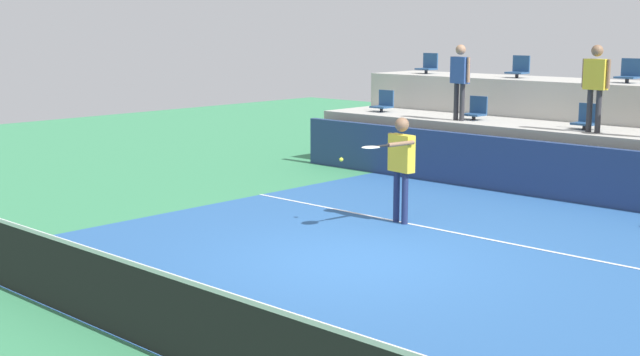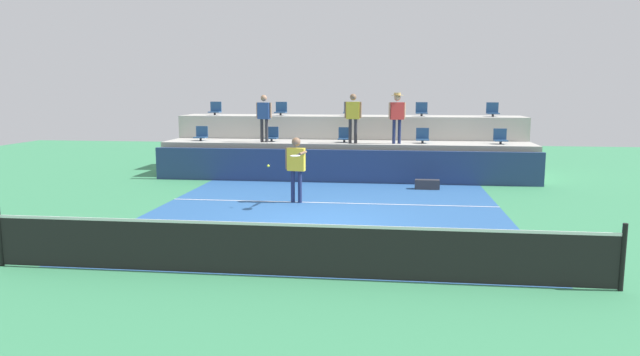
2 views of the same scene
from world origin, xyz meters
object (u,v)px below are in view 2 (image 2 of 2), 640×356
object	(u,v)px
stadium_chair_lower_left	(272,135)
stadium_chair_upper_right	(422,110)
stadium_chair_lower_far_right	(500,138)
stadium_chair_upper_far_left	(215,109)
spectator_with_hat	(397,113)
stadium_chair_lower_center	(344,136)
equipment_bag	(427,184)
stadium_chair_upper_center	(350,110)
tennis_player	(296,163)
tennis_ball	(268,166)
spectator_leaning_on_rail	(353,114)
spectator_in_grey	(264,114)
stadium_chair_upper_far_right	(493,111)
stadium_chair_lower_right	(423,137)
stadium_chair_upper_left	(281,110)
stadium_chair_lower_far_left	(201,135)

from	to	relation	value
stadium_chair_lower_left	stadium_chair_upper_right	size ratio (longest dim) A/B	1.00
stadium_chair_lower_far_right	stadium_chair_upper_right	bearing A→B (deg)	145.27
stadium_chair_upper_far_left	spectator_with_hat	xyz separation A→B (m)	(7.07, -2.18, 0.00)
stadium_chair_lower_center	stadium_chair_upper_right	world-z (taller)	stadium_chair_upper_right
equipment_bag	stadium_chair_upper_center	bearing A→B (deg)	124.45
stadium_chair_upper_right	tennis_player	xyz separation A→B (m)	(-3.67, -6.71, -1.20)
stadium_chair_lower_center	stadium_chair_upper_far_left	size ratio (longest dim) A/B	1.00
stadium_chair_upper_far_left	tennis_player	xyz separation A→B (m)	(4.34, -6.71, -1.20)
stadium_chair_lower_far_right	stadium_chair_upper_right	distance (m)	3.27
stadium_chair_lower_left	stadium_chair_upper_far_left	distance (m)	3.30
stadium_chair_lower_left	tennis_ball	xyz separation A→B (m)	(1.10, -5.72, -0.34)
stadium_chair_upper_far_left	spectator_leaning_on_rail	distance (m)	5.98
stadium_chair_upper_far_left	tennis_player	bearing A→B (deg)	-57.11
tennis_ball	spectator_in_grey	bearing A→B (deg)	103.62
stadium_chair_upper_far_right	stadium_chair_upper_center	bearing A→B (deg)	180.00
stadium_chair_lower_right	stadium_chair_upper_left	xyz separation A→B (m)	(-5.35, 1.80, 0.85)
stadium_chair_upper_center	tennis_player	bearing A→B (deg)	-98.08
stadium_chair_lower_right	spectator_with_hat	xyz separation A→B (m)	(-0.90, -0.38, 0.85)
stadium_chair_upper_left	tennis_ball	distance (m)	7.69
stadium_chair_lower_center	tennis_player	bearing A→B (deg)	-100.56
stadium_chair_lower_far_right	stadium_chair_upper_center	distance (m)	5.67
stadium_chair_lower_far_left	stadium_chair_upper_left	size ratio (longest dim) A/B	1.00
stadium_chair_lower_far_right	spectator_with_hat	bearing A→B (deg)	-173.79
spectator_with_hat	equipment_bag	size ratio (longest dim) A/B	2.29
stadium_chair_lower_far_left	stadium_chair_lower_right	xyz separation A→B (m)	(7.96, 0.00, 0.00)
stadium_chair_upper_far_left	stadium_chair_upper_left	distance (m)	2.63
spectator_with_hat	tennis_ball	size ratio (longest dim) A/B	25.55
stadium_chair_lower_far_left	spectator_with_hat	size ratio (longest dim) A/B	0.30
spectator_in_grey	tennis_player	bearing A→B (deg)	-67.29
spectator_in_grey	stadium_chair_lower_center	bearing A→B (deg)	7.78
stadium_chair_lower_center	stadium_chair_upper_center	xyz separation A→B (m)	(0.04, 1.80, 0.85)
stadium_chair_upper_far_right	stadium_chair_lower_center	bearing A→B (deg)	-161.40
stadium_chair_upper_far_left	equipment_bag	size ratio (longest dim) A/B	0.68
stadium_chair_upper_far_left	equipment_bag	xyz separation A→B (m)	(8.04, -4.02, -2.16)
stadium_chair_lower_left	stadium_chair_lower_right	bearing A→B (deg)	0.00
stadium_chair_upper_right	spectator_with_hat	size ratio (longest dim) A/B	0.30
stadium_chair_lower_left	spectator_in_grey	world-z (taller)	spectator_in_grey
tennis_player	spectator_in_grey	size ratio (longest dim) A/B	1.09
stadium_chair_lower_far_right	equipment_bag	distance (m)	3.63
stadium_chair_lower_far_left	stadium_chair_upper_far_right	size ratio (longest dim) A/B	1.00
spectator_in_grey	spectator_leaning_on_rail	world-z (taller)	spectator_leaning_on_rail
stadium_chair_upper_right	tennis_ball	world-z (taller)	stadium_chair_upper_right
stadium_chair_lower_far_right	spectator_with_hat	xyz separation A→B (m)	(-3.53, -0.38, 0.85)
tennis_ball	equipment_bag	bearing A→B (deg)	39.13
tennis_ball	spectator_with_hat	bearing A→B (deg)	57.97
spectator_with_hat	stadium_chair_lower_left	bearing A→B (deg)	175.06
tennis_player	stadium_chair_lower_center	bearing A→B (deg)	79.44
stadium_chair_upper_right	spectator_in_grey	xyz separation A→B (m)	(-5.56, -2.18, -0.07)
stadium_chair_upper_right	stadium_chair_lower_center	bearing A→B (deg)	-146.81
spectator_leaning_on_rail	stadium_chair_upper_far_right	bearing A→B (deg)	23.48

